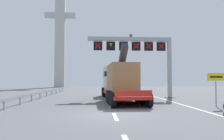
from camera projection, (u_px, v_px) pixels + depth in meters
name	position (u px, v px, depth m)	size (l,w,h in m)	color
ground	(110.00, 115.00, 12.67)	(112.00, 112.00, 0.00)	#5B5B60
lane_markings	(106.00, 96.00, 27.75)	(0.20, 44.84, 0.01)	silver
edge_line_right	(158.00, 98.00, 25.02)	(0.20, 63.00, 0.01)	silver
overhead_lane_gantry	(140.00, 49.00, 24.92)	(9.91, 0.90, 7.30)	#9EA0A5
heavy_haul_truck_red	(118.00, 81.00, 23.23)	(3.54, 14.15, 5.30)	red
exit_sign_yellow	(216.00, 81.00, 16.31)	(1.35, 0.15, 2.57)	#9EA0A5
guardrail_left	(43.00, 93.00, 25.43)	(0.13, 30.46, 0.76)	#999EA3
bridge_pylon_distant	(60.00, 28.00, 63.16)	(9.00, 2.00, 33.91)	#B7B7B2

